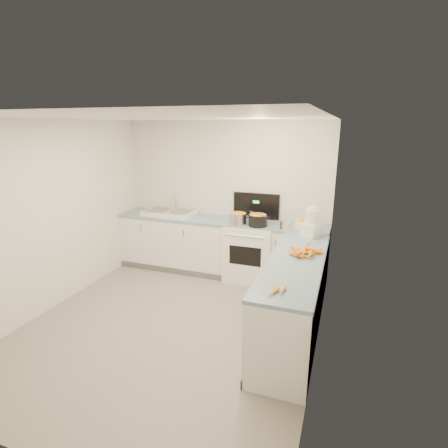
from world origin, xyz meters
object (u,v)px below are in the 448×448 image
(spice_jar, at_px, (289,226))
(food_processor, at_px, (312,224))
(stove, at_px, (251,250))
(black_pot, at_px, (258,221))
(extract_bottle, at_px, (281,226))
(steel_pot, at_px, (238,219))
(mixing_bowl, at_px, (303,224))
(sink, at_px, (170,213))

(spice_jar, distance_m, food_processor, 0.43)
(stove, height_order, black_pot, stove)
(spice_jar, relative_size, food_processor, 0.23)
(black_pot, height_order, extract_bottle, black_pot)
(steel_pot, bearing_deg, extract_bottle, -3.42)
(black_pot, distance_m, extract_bottle, 0.37)
(stove, distance_m, mixing_bowl, 0.96)
(stove, relative_size, steel_pot, 5.09)
(steel_pot, relative_size, mixing_bowl, 1.07)
(extract_bottle, bearing_deg, black_pot, 173.67)
(steel_pot, xyz_separation_m, spice_jar, (0.79, -0.03, -0.03))
(spice_jar, bearing_deg, extract_bottle, -173.17)
(sink, distance_m, mixing_bowl, 2.25)
(stove, xyz_separation_m, spice_jar, (0.62, -0.18, 0.51))
(mixing_bowl, relative_size, spice_jar, 2.55)
(steel_pot, height_order, black_pot, black_pot)
(stove, distance_m, spice_jar, 0.82)
(extract_bottle, height_order, spice_jar, same)
(sink, height_order, black_pot, sink)
(black_pot, xyz_separation_m, food_processor, (0.82, -0.25, 0.10))
(sink, xyz_separation_m, steel_pot, (1.28, -0.17, 0.04))
(food_processor, bearing_deg, spice_jar, 147.51)
(extract_bottle, relative_size, spice_jar, 1.00)
(sink, height_order, steel_pot, sink)
(stove, relative_size, sink, 1.58)
(sink, height_order, food_processor, food_processor)
(extract_bottle, bearing_deg, spice_jar, 6.83)
(black_pot, distance_m, food_processor, 0.86)
(steel_pot, xyz_separation_m, black_pot, (0.31, 0.00, 0.00))
(stove, height_order, mixing_bowl, stove)
(stove, distance_m, extract_bottle, 0.75)
(steel_pot, relative_size, extract_bottle, 2.73)
(black_pot, distance_m, spice_jar, 0.48)
(stove, height_order, spice_jar, stove)
(black_pot, bearing_deg, extract_bottle, -6.33)
(stove, xyz_separation_m, food_processor, (0.96, -0.40, 0.65))
(extract_bottle, relative_size, food_processor, 0.23)
(spice_jar, bearing_deg, mixing_bowl, 38.32)
(mixing_bowl, xyz_separation_m, food_processor, (0.16, -0.37, 0.12))
(sink, distance_m, black_pot, 1.60)
(steel_pot, distance_m, extract_bottle, 0.68)
(sink, xyz_separation_m, black_pot, (1.59, -0.17, 0.04))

